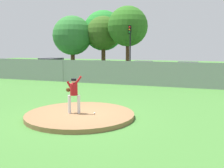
# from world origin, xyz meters

# --- Properties ---
(ground_plane) EXTENTS (80.00, 80.00, 0.00)m
(ground_plane) POSITION_xyz_m (0.00, 6.00, 0.00)
(ground_plane) COLOR #427A33
(asphalt_strip) EXTENTS (44.00, 7.00, 0.01)m
(asphalt_strip) POSITION_xyz_m (0.00, 14.50, 0.00)
(asphalt_strip) COLOR #2B2B2D
(asphalt_strip) RESTS_ON ground_plane
(pitchers_mound) EXTENTS (4.69, 4.69, 0.19)m
(pitchers_mound) POSITION_xyz_m (0.00, 0.00, 0.09)
(pitchers_mound) COLOR olive
(pitchers_mound) RESTS_ON ground_plane
(pitcher_youth) EXTENTS (0.77, 0.32, 1.64)m
(pitcher_youth) POSITION_xyz_m (-0.23, -0.11, 1.12)
(pitcher_youth) COLOR silver
(pitcher_youth) RESTS_ON pitchers_mound
(baseball) EXTENTS (0.07, 0.07, 0.07)m
(baseball) POSITION_xyz_m (0.65, 0.07, 0.22)
(baseball) COLOR white
(baseball) RESTS_ON pitchers_mound
(chainlink_fence) EXTENTS (32.53, 0.07, 1.98)m
(chainlink_fence) POSITION_xyz_m (0.00, 10.00, 0.94)
(chainlink_fence) COLOR gray
(chainlink_fence) RESTS_ON ground_plane
(parked_car_champagne) EXTENTS (2.06, 4.71, 1.58)m
(parked_car_champagne) POSITION_xyz_m (-5.06, 14.06, 0.76)
(parked_car_champagne) COLOR tan
(parked_car_champagne) RESTS_ON ground_plane
(parked_car_silver) EXTENTS (2.08, 4.24, 1.74)m
(parked_car_silver) POSITION_xyz_m (-10.67, 14.84, 0.83)
(parked_car_silver) COLOR #B7BABF
(parked_car_silver) RESTS_ON ground_plane
(parked_car_white) EXTENTS (1.95, 4.17, 1.58)m
(parked_car_white) POSITION_xyz_m (-0.86, 14.99, 0.75)
(parked_car_white) COLOR silver
(parked_car_white) RESTS_ON ground_plane
(parked_car_slate) EXTENTS (2.06, 4.57, 1.64)m
(parked_car_slate) POSITION_xyz_m (3.38, 14.05, 0.79)
(parked_car_slate) COLOR slate
(parked_car_slate) RESTS_ON ground_plane
(traffic_light_near) EXTENTS (0.28, 0.46, 5.21)m
(traffic_light_near) POSITION_xyz_m (-3.07, 18.70, 3.54)
(traffic_light_near) COLOR black
(traffic_light_near) RESTS_ON ground_plane
(tree_broad_left) EXTENTS (5.07, 5.07, 6.89)m
(tree_broad_left) POSITION_xyz_m (-11.71, 21.73, 4.33)
(tree_broad_left) COLOR #4C331E
(tree_broad_left) RESTS_ON ground_plane
(tree_tall_centre) EXTENTS (5.38, 5.38, 7.74)m
(tree_tall_centre) POSITION_xyz_m (-8.39, 24.36, 5.03)
(tree_tall_centre) COLOR #4C331E
(tree_tall_centre) RESTS_ON ground_plane
(tree_leaning_west) EXTENTS (4.36, 4.36, 6.86)m
(tree_leaning_west) POSITION_xyz_m (-7.87, 22.98, 4.65)
(tree_leaning_west) COLOR #4C331E
(tree_leaning_west) RESTS_ON ground_plane
(tree_broad_right) EXTENTS (4.74, 4.74, 7.68)m
(tree_broad_right) POSITION_xyz_m (-4.07, 21.17, 5.29)
(tree_broad_right) COLOR #4C331E
(tree_broad_right) RESTS_ON ground_plane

